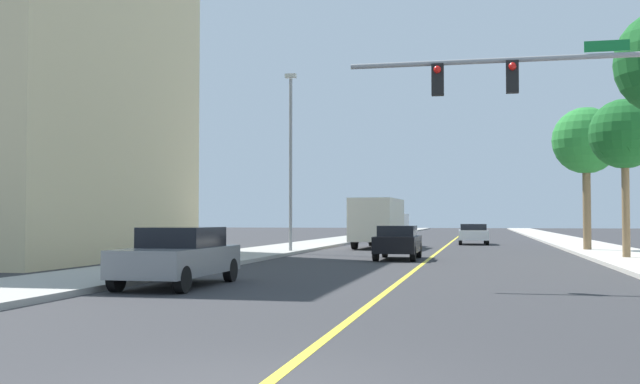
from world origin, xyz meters
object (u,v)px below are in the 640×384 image
object	(u,v)px
traffic_signal_mast	(573,106)
palm_far	(586,142)
car_gray	(179,256)
car_white	(473,234)
palm_mid	(625,135)
delivery_truck	(379,222)
street_lamp	(291,153)
car_black	(398,242)

from	to	relation	value
traffic_signal_mast	palm_far	xyz separation A→B (m)	(3.03, 20.69, 1.12)
traffic_signal_mast	car_gray	world-z (taller)	traffic_signal_mast
car_gray	car_white	bearing A→B (deg)	-101.42
traffic_signal_mast	palm_far	distance (m)	20.94
car_gray	palm_mid	bearing A→B (deg)	-131.84
car_white	delivery_truck	size ratio (longest dim) A/B	0.54
palm_far	car_white	distance (m)	13.49
street_lamp	palm_mid	world-z (taller)	street_lamp
palm_far	street_lamp	bearing A→B (deg)	-162.85
street_lamp	palm_mid	bearing A→B (deg)	-12.43
palm_mid	delivery_truck	world-z (taller)	palm_mid
traffic_signal_mast	palm_mid	world-z (taller)	palm_mid
car_gray	delivery_truck	world-z (taller)	delivery_truck
car_gray	delivery_truck	xyz separation A→B (m)	(1.65, 26.28, 0.79)
street_lamp	car_black	xyz separation A→B (m)	(5.84, -4.32, -4.26)
traffic_signal_mast	car_gray	bearing A→B (deg)	-168.84
palm_mid	palm_far	distance (m)	7.89
car_black	palm_far	bearing A→B (deg)	44.64
street_lamp	traffic_signal_mast	bearing A→B (deg)	-54.29
street_lamp	delivery_truck	size ratio (longest dim) A/B	1.10
car_white	delivery_truck	distance (m)	9.22
traffic_signal_mast	street_lamp	size ratio (longest dim) A/B	0.94
palm_mid	car_gray	bearing A→B (deg)	-132.24
palm_mid	car_white	bearing A→B (deg)	108.60
palm_far	delivery_truck	size ratio (longest dim) A/B	0.92
car_white	street_lamp	bearing A→B (deg)	-121.10
street_lamp	car_gray	xyz separation A→B (m)	(1.71, -18.12, -4.23)
car_gray	delivery_truck	distance (m)	26.35
palm_far	car_gray	bearing A→B (deg)	-119.74
traffic_signal_mast	palm_mid	xyz separation A→B (m)	(3.52, 12.83, 0.58)
car_gray	delivery_truck	bearing A→B (deg)	-93.19
palm_far	delivery_truck	distance (m)	12.57
palm_mid	car_black	world-z (taller)	palm_mid
car_white	delivery_truck	bearing A→B (deg)	-127.80
traffic_signal_mast	car_gray	distance (m)	10.80
car_white	palm_far	bearing A→B (deg)	-63.74
palm_far	delivery_truck	world-z (taller)	palm_far
delivery_truck	car_gray	bearing A→B (deg)	-91.47
traffic_signal_mast	delivery_truck	xyz separation A→B (m)	(-8.26, 24.33, -3.05)
traffic_signal_mast	delivery_truck	distance (m)	25.87
palm_mid	car_black	distance (m)	10.36
palm_mid	delivery_truck	bearing A→B (deg)	135.68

